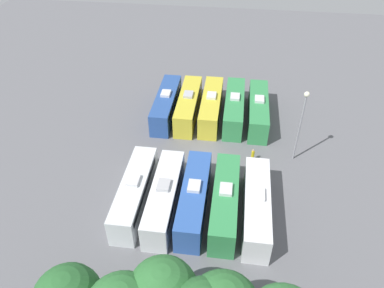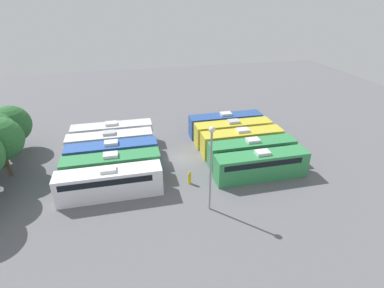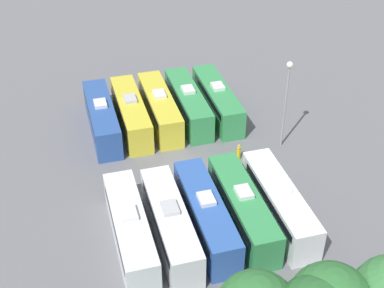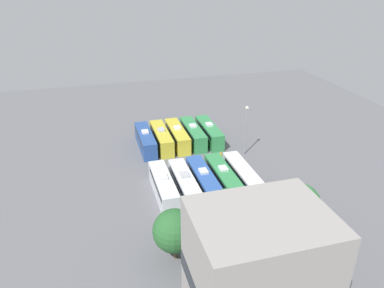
{
  "view_description": "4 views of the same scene",
  "coord_description": "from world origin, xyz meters",
  "views": [
    {
      "loc": [
        -3.06,
        33.91,
        29.11
      ],
      "look_at": [
        1.42,
        0.2,
        1.89
      ],
      "focal_mm": 35.0,
      "sensor_mm": 36.0,
      "label": 1
    },
    {
      "loc": [
        -33.51,
        6.12,
        19.74
      ],
      "look_at": [
        -0.55,
        -1.52,
        2.34
      ],
      "focal_mm": 28.0,
      "sensor_mm": 36.0,
      "label": 2
    },
    {
      "loc": [
        9.69,
        38.31,
        30.44
      ],
      "look_at": [
        -0.83,
        0.94,
        3.29
      ],
      "focal_mm": 50.0,
      "sensor_mm": 36.0,
      "label": 3
    },
    {
      "loc": [
        14.75,
        54.06,
        30.64
      ],
      "look_at": [
        -1.0,
        -1.79,
        2.91
      ],
      "focal_mm": 35.0,
      "sensor_mm": 36.0,
      "label": 4
    }
  ],
  "objects": [
    {
      "name": "worker_person",
      "position": [
        -5.72,
        -0.03,
        0.76
      ],
      "size": [
        0.36,
        0.36,
        1.64
      ],
      "color": "gold",
      "rests_on": "ground_plane"
    },
    {
      "name": "bus_6",
      "position": [
        -2.96,
        8.46,
        1.72
      ],
      "size": [
        2.47,
        11.01,
        3.49
      ],
      "color": "#338C4C",
      "rests_on": "ground_plane"
    },
    {
      "name": "bus_9",
      "position": [
        6.18,
        8.45,
        1.72
      ],
      "size": [
        2.47,
        11.01,
        3.49
      ],
      "color": "silver",
      "rests_on": "ground_plane"
    },
    {
      "name": "ground_plane",
      "position": [
        0.0,
        0.0,
        0.0
      ],
      "size": [
        105.43,
        105.43,
        0.0
      ],
      "primitive_type": "plane",
      "color": "slate"
    },
    {
      "name": "bus_7",
      "position": [
        0.13,
        8.43,
        1.72
      ],
      "size": [
        2.47,
        11.01,
        3.49
      ],
      "color": "#2D56A8",
      "rests_on": "ground_plane"
    },
    {
      "name": "bus_1",
      "position": [
        -3.1,
        -8.6,
        1.72
      ],
      "size": [
        2.47,
        11.01,
        3.49
      ],
      "color": "#338C4C",
      "rests_on": "ground_plane"
    },
    {
      "name": "bus_5",
      "position": [
        -6.04,
        8.69,
        1.72
      ],
      "size": [
        2.47,
        11.01,
        3.49
      ],
      "color": "white",
      "rests_on": "ground_plane"
    },
    {
      "name": "bus_8",
      "position": [
        3.08,
        8.7,
        1.72
      ],
      "size": [
        2.47,
        11.01,
        3.49
      ],
      "color": "silver",
      "rests_on": "ground_plane"
    },
    {
      "name": "bus_4",
      "position": [
        6.07,
        -8.22,
        1.72
      ],
      "size": [
        2.47,
        11.01,
        3.49
      ],
      "color": "#284C93",
      "rests_on": "ground_plane"
    },
    {
      "name": "bus_2",
      "position": [
        -0.01,
        -8.49,
        1.72
      ],
      "size": [
        2.47,
        11.01,
        3.49
      ],
      "color": "gold",
      "rests_on": "ground_plane"
    },
    {
      "name": "bus_0",
      "position": [
        -6.28,
        -8.42,
        1.72
      ],
      "size": [
        2.47,
        11.01,
        3.49
      ],
      "color": "#338C4C",
      "rests_on": "ground_plane"
    },
    {
      "name": "bus_3",
      "position": [
        3.05,
        -8.34,
        1.72
      ],
      "size": [
        2.47,
        11.01,
        3.49
      ],
      "color": "gold",
      "rests_on": "ground_plane"
    },
    {
      "name": "light_pole",
      "position": [
        -10.51,
        -1.01,
        6.06
      ],
      "size": [
        0.6,
        0.6,
        9.13
      ],
      "color": "gray",
      "rests_on": "ground_plane"
    }
  ]
}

